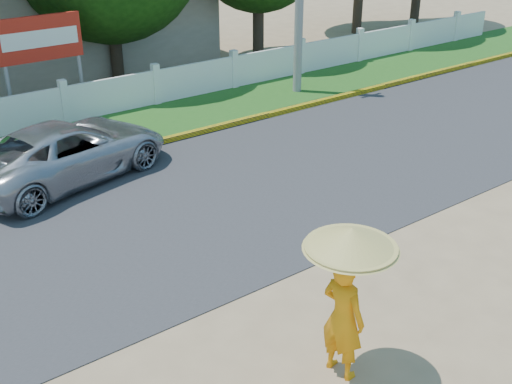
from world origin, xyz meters
The scene contains 9 objects.
ground centered at (0.00, 0.00, 0.00)m, with size 120.00×120.00×0.00m, color #9E8460.
road centered at (0.00, 4.50, 0.01)m, with size 60.00×7.00×0.02m, color #38383A.
grass_verge centered at (0.00, 9.75, 0.01)m, with size 60.00×3.50×0.03m, color #2D601E.
curb centered at (0.00, 8.05, 0.08)m, with size 40.00×0.18×0.16m, color yellow.
fence centered at (0.00, 11.20, 0.55)m, with size 40.00×0.10×1.10m, color silver.
building_near centered at (3.00, 18.00, 1.60)m, with size 10.00×6.00×3.20m, color #B7AD99.
vehicle centered at (-1.44, 7.45, 0.69)m, with size 2.29×4.96×1.38m, color #A7A9AF.
monk_with_parasol centered at (-0.98, -1.32, 1.53)m, with size 1.29×1.29×2.34m.
billboard centered at (-0.08, 12.30, 2.14)m, with size 2.50×0.13×2.95m.
Camera 1 is at (-6.30, -6.35, 6.35)m, focal length 45.00 mm.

